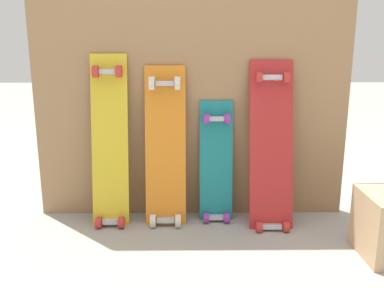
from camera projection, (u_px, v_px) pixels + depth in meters
The scene contains 6 objects.
ground_plane at pixel (192, 216), 2.39m from camera, with size 12.00×12.00×0.00m, color #9E9991.
plywood_wall_panel at pixel (192, 74), 2.27m from camera, with size 1.61×0.04×1.50m, color #99724C.
skateboard_yellow at pixel (110, 147), 2.25m from camera, with size 0.18×0.22×0.92m.
skateboard_orange at pixel (165, 152), 2.26m from camera, with size 0.20×0.21×0.86m.
skateboard_teal at pixel (216, 168), 2.31m from camera, with size 0.17×0.16×0.69m.
skateboard_red at pixel (271, 152), 2.23m from camera, with size 0.22×0.27×0.90m.
Camera 1 is at (-0.02, -2.21, 0.98)m, focal length 41.85 mm.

